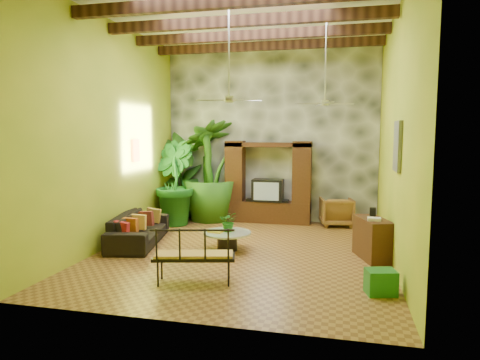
% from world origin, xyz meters
% --- Properties ---
extents(ground, '(7.00, 7.00, 0.00)m').
position_xyz_m(ground, '(0.00, 0.00, 0.00)').
color(ground, brown).
rests_on(ground, ground).
extents(ceiling, '(6.00, 7.00, 0.02)m').
position_xyz_m(ceiling, '(0.00, 0.00, 5.00)').
color(ceiling, silver).
rests_on(ceiling, back_wall).
extents(back_wall, '(6.00, 0.02, 5.00)m').
position_xyz_m(back_wall, '(0.00, 3.50, 2.50)').
color(back_wall, '#91AD27').
rests_on(back_wall, ground).
extents(left_wall, '(0.02, 7.00, 5.00)m').
position_xyz_m(left_wall, '(-3.00, 0.00, 2.50)').
color(left_wall, '#91AD27').
rests_on(left_wall, ground).
extents(right_wall, '(0.02, 7.00, 5.00)m').
position_xyz_m(right_wall, '(3.00, 0.00, 2.50)').
color(right_wall, '#91AD27').
rests_on(right_wall, ground).
extents(stone_accent_wall, '(5.98, 0.10, 4.98)m').
position_xyz_m(stone_accent_wall, '(0.00, 3.44, 2.50)').
color(stone_accent_wall, '#3C4044').
rests_on(stone_accent_wall, ground).
extents(ceiling_beams, '(5.95, 5.36, 0.22)m').
position_xyz_m(ceiling_beams, '(0.00, 0.00, 4.78)').
color(ceiling_beams, '#3D2113').
rests_on(ceiling_beams, ceiling).
extents(entertainment_center, '(2.40, 0.55, 2.30)m').
position_xyz_m(entertainment_center, '(0.00, 3.14, 0.97)').
color(entertainment_center, '#331E0E').
rests_on(entertainment_center, ground).
extents(ceiling_fan_front, '(1.28, 1.28, 1.86)m').
position_xyz_m(ceiling_fan_front, '(-0.20, -0.40, 3.40)').
color(ceiling_fan_front, '#AFAFB3').
rests_on(ceiling_fan_front, ceiling).
extents(ceiling_fan_back, '(1.28, 1.28, 1.86)m').
position_xyz_m(ceiling_fan_back, '(1.60, 1.20, 3.40)').
color(ceiling_fan_back, '#AFAFB3').
rests_on(ceiling_fan_back, ceiling).
extents(wall_art_mask, '(0.06, 0.32, 0.55)m').
position_xyz_m(wall_art_mask, '(-2.96, 1.00, 2.10)').
color(wall_art_mask, gold).
rests_on(wall_art_mask, left_wall).
extents(wall_art_painting, '(0.06, 0.70, 0.90)m').
position_xyz_m(wall_art_painting, '(2.96, -0.60, 2.30)').
color(wall_art_painting, teal).
rests_on(wall_art_painting, right_wall).
extents(sofa, '(1.35, 2.47, 0.68)m').
position_xyz_m(sofa, '(-2.50, 0.15, 0.34)').
color(sofa, black).
rests_on(sofa, ground).
extents(wicker_armchair, '(0.99, 1.01, 0.78)m').
position_xyz_m(wicker_armchair, '(1.90, 3.12, 0.39)').
color(wicker_armchair, olive).
rests_on(wicker_armchair, ground).
extents(tall_plant_a, '(1.67, 1.53, 2.63)m').
position_xyz_m(tall_plant_a, '(-2.63, 3.12, 1.31)').
color(tall_plant_a, '#275A17').
rests_on(tall_plant_a, ground).
extents(tall_plant_b, '(1.64, 1.63, 2.33)m').
position_xyz_m(tall_plant_b, '(-2.51, 2.28, 1.17)').
color(tall_plant_b, '#1B6622').
rests_on(tall_plant_b, ground).
extents(tall_plant_c, '(2.23, 2.23, 2.89)m').
position_xyz_m(tall_plant_c, '(-1.68, 3.04, 1.45)').
color(tall_plant_c, '#2E6C1C').
rests_on(tall_plant_c, ground).
extents(coffee_table, '(1.03, 1.03, 0.40)m').
position_xyz_m(coffee_table, '(-0.37, 0.07, 0.26)').
color(coffee_table, black).
rests_on(coffee_table, ground).
extents(centerpiece_plant, '(0.45, 0.41, 0.43)m').
position_xyz_m(centerpiece_plant, '(-0.36, 0.15, 0.62)').
color(centerpiece_plant, '#206B1C').
rests_on(centerpiece_plant, coffee_table).
extents(yellow_tray, '(0.32, 0.25, 0.03)m').
position_xyz_m(yellow_tray, '(-0.61, -0.01, 0.42)').
color(yellow_tray, yellow).
rests_on(yellow_tray, coffee_table).
extents(iron_bench, '(1.44, 0.82, 0.57)m').
position_xyz_m(iron_bench, '(-0.39, -2.09, 0.55)').
color(iron_bench, black).
rests_on(iron_bench, ground).
extents(side_console, '(0.77, 1.12, 0.82)m').
position_xyz_m(side_console, '(2.65, 0.14, 0.41)').
color(side_console, '#3B2313').
rests_on(side_console, ground).
extents(green_bin, '(0.52, 0.44, 0.40)m').
position_xyz_m(green_bin, '(2.65, -1.83, 0.20)').
color(green_bin, '#217C36').
rests_on(green_bin, ground).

